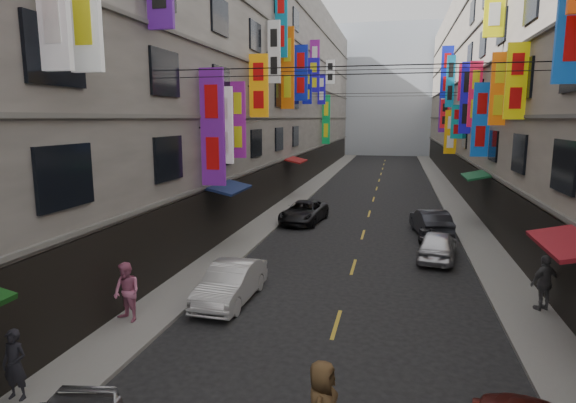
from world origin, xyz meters
The scene contains 17 objects.
sidewalk_left centered at (-6.00, 42.00, 0.06)m, with size 2.00×90.00×0.12m, color slate.
sidewalk_right centered at (6.00, 42.00, 0.06)m, with size 2.00×90.00×0.12m, color slate.
building_row_left centered at (-11.99, 42.00, 9.49)m, with size 10.14×90.00×19.00m.
building_row_right centered at (11.99, 42.00, 9.49)m, with size 10.14×90.00×19.00m.
haze_block centered at (0.00, 92.00, 11.00)m, with size 18.00×8.00×22.00m, color silver.
shop_signage centered at (-0.15, 34.77, 9.13)m, with size 14.00×55.00×12.42m.
street_awnings centered at (-1.26, 26.00, 3.00)m, with size 13.99×35.20×0.41m.
overhead_cables centered at (0.00, 30.00, 8.80)m, with size 14.00×38.04×1.24m.
lane_markings centered at (0.00, 39.00, 0.00)m, with size 0.12×80.20×0.01m.
scooter_far_right centered at (3.17, 27.91, 0.44)m, with size 0.71×1.77×1.14m.
car_left_mid centered at (-3.84, 19.10, 0.68)m, with size 1.43×4.11×1.35m, color silver.
car_left_far centered at (-3.78, 32.37, 0.65)m, with size 2.17×4.70×1.30m, color black.
car_right_mid centered at (3.60, 25.94, 0.68)m, with size 1.60×3.98×1.36m, color silver.
car_right_far centered at (3.60, 30.77, 0.72)m, with size 1.52×4.35×1.43m, color #292A31.
pedestrian_lnear centered at (-6.48, 12.24, 0.93)m, with size 0.59×0.54×1.63m, color black.
pedestrian_lfar centered at (-6.32, 16.58, 1.05)m, with size 0.90×0.62×1.86m, color #D26F97.
pedestrian_rfar centered at (6.51, 20.36, 1.04)m, with size 1.08×0.62×1.85m, color #555558.
Camera 1 is at (1.62, 3.91, 6.34)m, focal length 30.00 mm.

